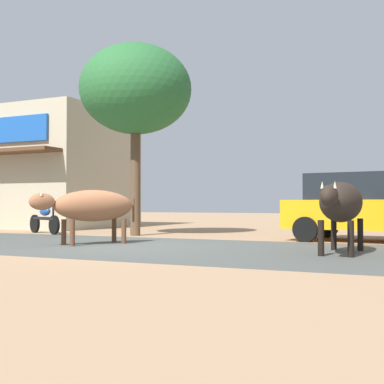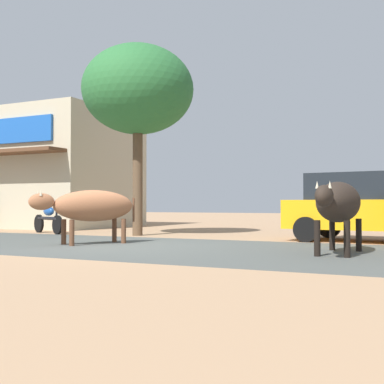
# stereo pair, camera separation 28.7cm
# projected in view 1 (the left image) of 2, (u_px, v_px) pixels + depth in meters

# --- Properties ---
(ground) EXTENTS (80.00, 80.00, 0.00)m
(ground) POSITION_uv_depth(u_px,v_px,m) (119.00, 246.00, 11.05)
(ground) COLOR tan
(asphalt_road) EXTENTS (72.00, 5.23, 0.00)m
(asphalt_road) POSITION_uv_depth(u_px,v_px,m) (119.00, 246.00, 11.05)
(asphalt_road) COLOR #505450
(asphalt_road) RESTS_ON ground
(storefront_left_cafe) EXTENTS (7.58, 5.82, 4.51)m
(storefront_left_cafe) POSITION_uv_depth(u_px,v_px,m) (29.00, 171.00, 20.84)
(storefront_left_cafe) COLOR #BCB093
(storefront_left_cafe) RESTS_ON ground
(roadside_tree) EXTENTS (3.21, 3.21, 5.48)m
(roadside_tree) POSITION_uv_depth(u_px,v_px,m) (136.00, 90.00, 14.69)
(roadside_tree) COLOR brown
(roadside_tree) RESTS_ON ground
(parked_hatchback_car) EXTENTS (3.82, 2.29, 1.64)m
(parked_hatchback_car) POSITION_uv_depth(u_px,v_px,m) (362.00, 206.00, 12.42)
(parked_hatchback_car) COLOR #F5A913
(parked_hatchback_car) RESTS_ON ground
(parked_motorcycle) EXTENTS (1.75, 0.83, 1.03)m
(parked_motorcycle) POSITION_uv_depth(u_px,v_px,m) (45.00, 219.00, 15.59)
(parked_motorcycle) COLOR black
(parked_motorcycle) RESTS_ON ground
(cow_near_brown) EXTENTS (1.61, 2.36, 1.22)m
(cow_near_brown) POSITION_uv_depth(u_px,v_px,m) (92.00, 206.00, 11.48)
(cow_near_brown) COLOR #9F6341
(cow_near_brown) RESTS_ON ground
(cow_far_dark) EXTENTS (0.72, 2.60, 1.30)m
(cow_far_dark) POSITION_uv_depth(u_px,v_px,m) (341.00, 203.00, 9.30)
(cow_far_dark) COLOR #2D241D
(cow_far_dark) RESTS_ON ground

